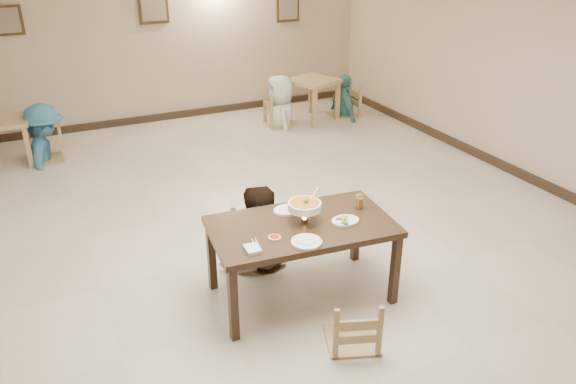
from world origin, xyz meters
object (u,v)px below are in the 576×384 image
bg_chair_lr (43,128)px  bg_diner_d (345,74)px  bg_chair_rl (280,96)px  bg_diner_b (38,104)px  drink_glass (359,202)px  chair_far (257,217)px  chair_near (354,297)px  bg_chair_rr (344,87)px  main_diner (255,188)px  bg_diner_c (280,75)px  main_table (302,232)px  bg_table_right (313,87)px  bg_table_left (3,129)px  curry_warmer (305,206)px

bg_chair_lr → bg_diner_d: bearing=91.9°
bg_chair_rl → bg_diner_b: bg_diner_b is taller
drink_glass → bg_chair_lr: size_ratio=0.14×
chair_far → bg_chair_lr: size_ratio=0.98×
chair_near → bg_diner_d: size_ratio=0.59×
bg_chair_rr → main_diner: bearing=-35.8°
drink_glass → bg_diner_d: (2.61, 4.65, -0.06)m
chair_near → main_diner: (-0.25, 1.51, 0.40)m
main_diner → bg_diner_c: bearing=-125.2°
bg_chair_rl → chair_far: bearing=158.9°
main_table → bg_diner_d: bearing=61.0°
bg_table_right → bg_chair_rr: bearing=-1.1°
main_table → chair_far: size_ratio=1.71×
main_table → bg_chair_lr: (-1.91, 4.71, -0.18)m
bg_table_left → bg_chair_rl: bearing=-0.7°
curry_warmer → bg_chair_rl: bg_chair_rl is taller
curry_warmer → bg_table_right: (2.56, 4.69, -0.32)m
bg_diner_b → bg_table_left: bearing=94.0°
drink_glass → bg_diner_b: 5.31m
main_diner → bg_chair_lr: 4.37m
main_diner → bg_diner_b: 4.36m
chair_near → bg_chair_rr: (3.15, 5.49, 0.08)m
main_table → chair_far: chair_far is taller
bg_diner_b → main_table: bearing=-147.2°
chair_near → bg_table_right: 6.05m
curry_warmer → bg_table_right: 5.35m
bg_table_right → main_table: bearing=-118.9°
curry_warmer → bg_chair_lr: bearing=112.5°
bg_diner_c → bg_diner_d: size_ratio=1.14×
main_diner → bg_chair_rl: bearing=-125.2°
bg_chair_lr → curry_warmer: bearing=24.6°
chair_near → bg_chair_rr: bearing=-99.7°
bg_table_right → bg_diner_c: (-0.64, 0.01, 0.27)m
bg_chair_rr → chair_near: bearing=-25.1°
main_diner → curry_warmer: size_ratio=5.05×
drink_glass → bg_chair_lr: (-2.54, 4.67, -0.33)m
bg_diner_d → curry_warmer: bearing=150.0°
bg_table_right → bg_diner_b: (-4.51, 0.00, 0.25)m
bg_table_right → bg_chair_rr: size_ratio=0.91×
bg_table_right → bg_chair_rl: bg_chair_rl is taller
curry_warmer → bg_table_right: bearing=61.4°
curry_warmer → bg_diner_d: bg_diner_d is taller
chair_near → bg_chair_rr: bg_chair_rr is taller
chair_far → bg_chair_lr: bearing=120.8°
bg_chair_lr → bg_table_left: bearing=-94.7°
bg_chair_rl → bg_table_right: bearing=-84.2°
bg_chair_rl → chair_near: bearing=168.0°
drink_glass → bg_table_right: size_ratio=0.15×
main_diner → bg_chair_rr: (3.39, 3.97, -0.32)m
chair_far → curry_warmer: (0.16, -0.75, 0.43)m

